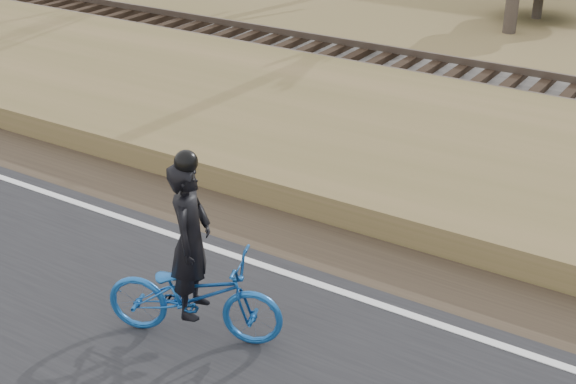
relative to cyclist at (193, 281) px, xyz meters
The scene contains 5 objects.
ground 3.36m from the cyclist, 27.60° to the left, with size 120.00×120.00×0.00m, color olive.
edge_line 3.44m from the cyclist, 30.63° to the left, with size 120.00×0.12×0.01m, color silver.
shoulder 4.04m from the cyclist, 43.16° to the left, with size 120.00×1.60×0.04m, color #473A2B.
embankment 6.43m from the cyclist, 63.15° to the left, with size 120.00×5.00×0.44m, color olive.
cyclist is the anchor object (origin of this frame).
Camera 1 is at (2.16, -7.47, 5.70)m, focal length 50.00 mm.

